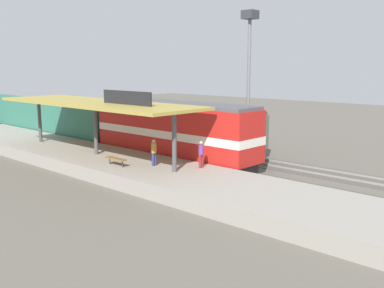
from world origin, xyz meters
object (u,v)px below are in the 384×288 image
person_waiting (154,151)px  person_walking (201,153)px  light_mast (249,51)px  platform_bench (116,159)px  freight_car (199,129)px  passenger_carriage_single (49,115)px  locomotive (173,131)px

person_waiting → person_walking: (1.60, -2.60, 0.00)m
light_mast → platform_bench: bearing=178.6°
freight_car → platform_bench: bearing=-167.4°
passenger_carriage_single → light_mast: (7.80, -19.18, 6.08)m
locomotive → freight_car: locomotive is taller
locomotive → freight_car: size_ratio=1.20×
platform_bench → person_waiting: 2.49m
platform_bench → freight_car: bearing=12.6°
passenger_carriage_single → person_waiting: passenger_carriage_single is taller
person_walking → light_mast: bearing=21.0°
passenger_carriage_single → person_waiting: bearing=-101.9°
platform_bench → locomotive: locomotive is taller
platform_bench → person_waiting: size_ratio=0.99×
passenger_carriage_single → person_walking: passenger_carriage_single is taller
person_waiting → person_walking: bearing=-58.4°
freight_car → person_walking: bearing=-137.4°
light_mast → person_waiting: light_mast is taller
freight_car → light_mast: 7.67m
platform_bench → passenger_carriage_single: (6.00, 18.86, 0.97)m
freight_car → person_walking: (-7.34, -6.74, -0.12)m
passenger_carriage_single → light_mast: size_ratio=1.71×
passenger_carriage_single → person_walking: 23.40m
freight_car → person_walking: size_ratio=7.02×
person_walking → person_waiting: bearing=121.6°
locomotive → person_waiting: locomotive is taller
light_mast → person_waiting: (-12.14, -1.45, -6.54)m
light_mast → person_walking: 13.05m
passenger_carriage_single → locomotive: bearing=-90.0°
platform_bench → locomotive: (6.00, 0.86, 1.07)m
passenger_carriage_single → person_walking: (-2.74, -23.23, -0.46)m
platform_bench → passenger_carriage_single: passenger_carriage_single is taller
platform_bench → person_walking: person_walking is taller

